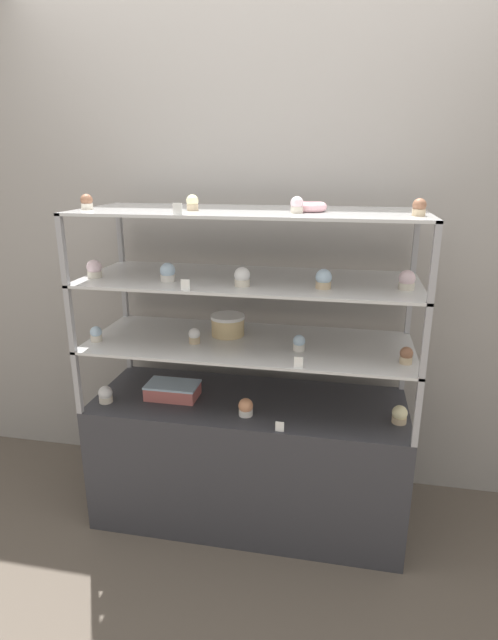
# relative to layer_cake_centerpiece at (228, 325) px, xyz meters

# --- Properties ---
(ground_plane) EXTENTS (20.00, 20.00, 0.00)m
(ground_plane) POSITION_rel_layer_cake_centerpiece_xyz_m (0.11, -0.07, -0.96)
(ground_plane) COLOR brown
(back_wall) EXTENTS (8.00, 0.05, 2.60)m
(back_wall) POSITION_rel_layer_cake_centerpiece_xyz_m (0.11, 0.35, 0.34)
(back_wall) COLOR gray
(back_wall) RESTS_ON ground_plane
(display_base) EXTENTS (1.45, 0.56, 0.62)m
(display_base) POSITION_rel_layer_cake_centerpiece_xyz_m (0.11, -0.07, -0.65)
(display_base) COLOR #333338
(display_base) RESTS_ON ground_plane
(display_riser_lower) EXTENTS (1.45, 0.56, 0.29)m
(display_riser_lower) POSITION_rel_layer_cake_centerpiece_xyz_m (0.11, -0.07, -0.06)
(display_riser_lower) COLOR #99999E
(display_riser_lower) RESTS_ON display_base
(display_riser_middle) EXTENTS (1.45, 0.56, 0.29)m
(display_riser_middle) POSITION_rel_layer_cake_centerpiece_xyz_m (0.11, -0.07, 0.23)
(display_riser_middle) COLOR #99999E
(display_riser_middle) RESTS_ON display_riser_lower
(display_riser_upper) EXTENTS (1.45, 0.56, 0.29)m
(display_riser_upper) POSITION_rel_layer_cake_centerpiece_xyz_m (0.11, -0.07, 0.52)
(display_riser_upper) COLOR #99999E
(display_riser_upper) RESTS_ON display_riser_middle
(layer_cake_centerpiece) EXTENTS (0.16, 0.16, 0.10)m
(layer_cake_centerpiece) POSITION_rel_layer_cake_centerpiece_xyz_m (0.00, 0.00, 0.00)
(layer_cake_centerpiece) COLOR #DBBC84
(layer_cake_centerpiece) RESTS_ON display_riser_lower
(sheet_cake_frosted) EXTENTS (0.24, 0.15, 0.07)m
(sheet_cake_frosted) POSITION_rel_layer_cake_centerpiece_xyz_m (-0.25, -0.11, -0.31)
(sheet_cake_frosted) COLOR #C66660
(sheet_cake_frosted) RESTS_ON display_base
(cupcake_0) EXTENTS (0.07, 0.07, 0.08)m
(cupcake_0) POSITION_rel_layer_cake_centerpiece_xyz_m (-0.54, -0.22, -0.30)
(cupcake_0) COLOR beige
(cupcake_0) RESTS_ON display_base
(cupcake_1) EXTENTS (0.07, 0.07, 0.08)m
(cupcake_1) POSITION_rel_layer_cake_centerpiece_xyz_m (0.13, -0.22, -0.30)
(cupcake_1) COLOR white
(cupcake_1) RESTS_ON display_base
(cupcake_2) EXTENTS (0.07, 0.07, 0.08)m
(cupcake_2) POSITION_rel_layer_cake_centerpiece_xyz_m (0.79, -0.16, -0.30)
(cupcake_2) COLOR #CCB28C
(cupcake_2) RESTS_ON display_base
(price_tag_0) EXTENTS (0.04, 0.00, 0.04)m
(price_tag_0) POSITION_rel_layer_cake_centerpiece_xyz_m (0.30, -0.33, -0.32)
(price_tag_0) COLOR white
(price_tag_0) RESTS_ON display_base
(cupcake_3) EXTENTS (0.05, 0.05, 0.07)m
(cupcake_3) POSITION_rel_layer_cake_centerpiece_xyz_m (-0.57, -0.20, -0.02)
(cupcake_3) COLOR beige
(cupcake_3) RESTS_ON display_riser_lower
(cupcake_4) EXTENTS (0.05, 0.05, 0.07)m
(cupcake_4) POSITION_rel_layer_cake_centerpiece_xyz_m (-0.12, -0.14, -0.02)
(cupcake_4) COLOR #CCB28C
(cupcake_4) RESTS_ON display_riser_lower
(cupcake_5) EXTENTS (0.05, 0.05, 0.07)m
(cupcake_5) POSITION_rel_layer_cake_centerpiece_xyz_m (0.35, -0.14, -0.02)
(cupcake_5) COLOR white
(cupcake_5) RESTS_ON display_riser_lower
(cupcake_6) EXTENTS (0.05, 0.05, 0.07)m
(cupcake_6) POSITION_rel_layer_cake_centerpiece_xyz_m (0.78, -0.20, -0.02)
(cupcake_6) COLOR #CCB28C
(cupcake_6) RESTS_ON display_riser_lower
(price_tag_1) EXTENTS (0.04, 0.00, 0.04)m
(price_tag_1) POSITION_rel_layer_cake_centerpiece_xyz_m (0.36, -0.33, -0.03)
(price_tag_1) COLOR white
(price_tag_1) RESTS_ON display_riser_lower
(cupcake_7) EXTENTS (0.07, 0.07, 0.08)m
(cupcake_7) POSITION_rel_layer_cake_centerpiece_xyz_m (-0.55, -0.18, 0.28)
(cupcake_7) COLOR beige
(cupcake_7) RESTS_ON display_riser_middle
(cupcake_8) EXTENTS (0.07, 0.07, 0.08)m
(cupcake_8) POSITION_rel_layer_cake_centerpiece_xyz_m (-0.21, -0.19, 0.28)
(cupcake_8) COLOR white
(cupcake_8) RESTS_ON display_riser_middle
(cupcake_9) EXTENTS (0.07, 0.07, 0.08)m
(cupcake_9) POSITION_rel_layer_cake_centerpiece_xyz_m (0.11, -0.21, 0.28)
(cupcake_9) COLOR beige
(cupcake_9) RESTS_ON display_riser_middle
(cupcake_10) EXTENTS (0.07, 0.07, 0.08)m
(cupcake_10) POSITION_rel_layer_cake_centerpiece_xyz_m (0.44, -0.19, 0.28)
(cupcake_10) COLOR #CCB28C
(cupcake_10) RESTS_ON display_riser_middle
(cupcake_11) EXTENTS (0.07, 0.07, 0.08)m
(cupcake_11) POSITION_rel_layer_cake_centerpiece_xyz_m (0.77, -0.15, 0.28)
(cupcake_11) COLOR beige
(cupcake_11) RESTS_ON display_riser_middle
(price_tag_2) EXTENTS (0.04, 0.00, 0.04)m
(price_tag_2) POSITION_rel_layer_cake_centerpiece_xyz_m (-0.09, -0.33, 0.26)
(price_tag_2) COLOR white
(price_tag_2) RESTS_ON display_riser_middle
(cupcake_12) EXTENTS (0.05, 0.05, 0.06)m
(cupcake_12) POSITION_rel_layer_cake_centerpiece_xyz_m (-0.56, -0.18, 0.57)
(cupcake_12) COLOR beige
(cupcake_12) RESTS_ON display_riser_upper
(cupcake_13) EXTENTS (0.05, 0.05, 0.06)m
(cupcake_13) POSITION_rel_layer_cake_centerpiece_xyz_m (-0.11, -0.14, 0.57)
(cupcake_13) COLOR #CCB28C
(cupcake_13) RESTS_ON display_riser_upper
(cupcake_14) EXTENTS (0.05, 0.05, 0.06)m
(cupcake_14) POSITION_rel_layer_cake_centerpiece_xyz_m (0.32, -0.17, 0.57)
(cupcake_14) COLOR beige
(cupcake_14) RESTS_ON display_riser_upper
(cupcake_15) EXTENTS (0.05, 0.05, 0.06)m
(cupcake_15) POSITION_rel_layer_cake_centerpiece_xyz_m (0.78, -0.20, 0.57)
(cupcake_15) COLOR #CCB28C
(cupcake_15) RESTS_ON display_riser_upper
(price_tag_3) EXTENTS (0.04, 0.00, 0.04)m
(price_tag_3) POSITION_rel_layer_cake_centerpiece_xyz_m (-0.11, -0.33, 0.56)
(price_tag_3) COLOR white
(price_tag_3) RESTS_ON display_riser_upper
(donut_glazed) EXTENTS (0.13, 0.13, 0.04)m
(donut_glazed) POSITION_rel_layer_cake_centerpiece_xyz_m (0.37, -0.09, 0.55)
(donut_glazed) COLOR #EFB2BC
(donut_glazed) RESTS_ON display_riser_upper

